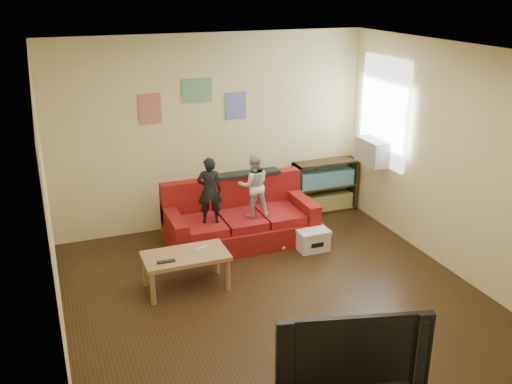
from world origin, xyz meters
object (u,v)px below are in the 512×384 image
object	(u,v)px
bookshelf	(324,189)
sofa	(239,221)
television	(350,347)
child_b	(254,185)
coffee_table	(186,259)
child_a	(209,190)
file_box	(312,239)

from	to	relation	value
bookshelf	sofa	bearing A→B (deg)	-160.32
television	child_b	bearing A→B (deg)	95.59
bookshelf	coffee_table	bearing A→B (deg)	-149.05
coffee_table	child_a	bearing A→B (deg)	56.36
file_box	child_b	bearing A→B (deg)	146.81
coffee_table	bookshelf	bearing A→B (deg)	30.95
child_a	file_box	size ratio (longest dim) A/B	2.11
coffee_table	file_box	distance (m)	1.85
child_a	coffee_table	size ratio (longest dim) A/B	0.91
sofa	television	world-z (taller)	television
sofa	child_a	xyz separation A→B (m)	(-0.45, -0.17, 0.56)
child_b	file_box	xyz separation A→B (m)	(0.66, -0.43, -0.70)
child_b	bookshelf	size ratio (longest dim) A/B	0.86
sofa	bookshelf	xyz separation A→B (m)	(1.58, 0.57, 0.06)
child_b	television	size ratio (longest dim) A/B	0.73
sofa	file_box	distance (m)	1.02
child_b	television	world-z (taller)	child_b
sofa	coffee_table	world-z (taller)	sofa
file_box	bookshelf	bearing A→B (deg)	56.34
television	child_a	bearing A→B (deg)	105.62
child_a	file_box	world-z (taller)	child_a
child_a	bookshelf	world-z (taller)	child_a
sofa	file_box	bearing A→B (deg)	-36.56
file_box	television	distance (m)	3.26
coffee_table	television	xyz separation A→B (m)	(0.61, -2.59, 0.39)
sofa	file_box	xyz separation A→B (m)	(0.81, -0.60, -0.15)
television	sofa	bearing A→B (deg)	98.34
child_b	file_box	bearing A→B (deg)	156.02
bookshelf	television	bearing A→B (deg)	-115.43
coffee_table	television	distance (m)	2.69
television	bookshelf	bearing A→B (deg)	79.06
child_a	coffee_table	distance (m)	1.08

